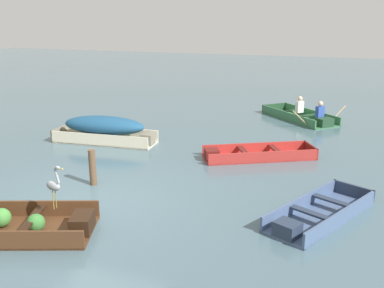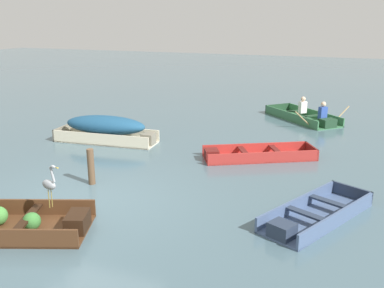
% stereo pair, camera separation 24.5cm
% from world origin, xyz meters
% --- Properties ---
extents(ground_plane, '(80.00, 80.00, 0.00)m').
position_xyz_m(ground_plane, '(0.00, 0.00, 0.00)').
color(ground_plane, '#47606B').
extents(dinghy_dark_varnish_foreground, '(3.34, 2.34, 0.42)m').
position_xyz_m(dinghy_dark_varnish_foreground, '(-0.58, -1.61, 0.14)').
color(dinghy_dark_varnish_foreground, '#4C2D19').
rests_on(dinghy_dark_varnish_foreground, ground).
extents(skiff_red_near_moored, '(3.10, 2.34, 0.31)m').
position_xyz_m(skiff_red_near_moored, '(2.50, 4.26, 0.10)').
color(skiff_red_near_moored, '#AD2D28').
rests_on(skiff_red_near_moored, ground).
extents(skiff_cream_mid_moored, '(3.31, 1.31, 0.84)m').
position_xyz_m(skiff_cream_mid_moored, '(-2.22, 4.10, 0.47)').
color(skiff_cream_mid_moored, beige).
rests_on(skiff_cream_mid_moored, ground).
extents(skiff_slate_blue_far_moored, '(1.93, 2.84, 0.30)m').
position_xyz_m(skiff_slate_blue_far_moored, '(4.53, 0.99, 0.10)').
color(skiff_slate_blue_far_moored, '#475B7F').
rests_on(skiff_slate_blue_far_moored, ground).
extents(rowboat_green_with_crew, '(3.27, 3.23, 0.90)m').
position_xyz_m(rowboat_green_with_crew, '(3.08, 9.51, 0.17)').
color(rowboat_green_with_crew, '#387047').
rests_on(rowboat_green_with_crew, ground).
extents(heron_on_dinghy, '(0.46, 0.20, 0.84)m').
position_xyz_m(heron_on_dinghy, '(0.16, -1.21, 0.88)').
color(heron_on_dinghy, olive).
rests_on(heron_on_dinghy, dinghy_dark_varnish_foreground).
extents(mooring_post, '(0.16, 0.16, 0.85)m').
position_xyz_m(mooring_post, '(-0.51, 0.92, 0.42)').
color(mooring_post, brown).
rests_on(mooring_post, ground).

